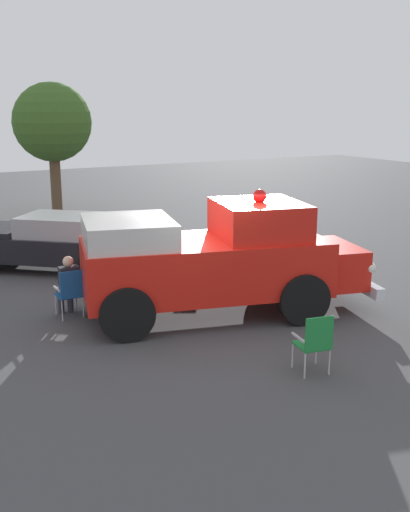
{
  "coord_description": "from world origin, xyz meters",
  "views": [
    {
      "loc": [
        -10.47,
        5.88,
        4.28
      ],
      "look_at": [
        0.05,
        -0.05,
        1.26
      ],
      "focal_mm": 42.99,
      "sensor_mm": 36.0,
      "label": 1
    }
  ],
  "objects_px": {
    "vintage_fire_truck": "(216,258)",
    "traffic_cone": "(264,257)",
    "classic_hot_rod": "(49,241)",
    "oak_tree_left": "(52,123)",
    "spectator_seated": "(68,283)",
    "lawn_chair_spare": "(198,246)",
    "lawn_chair_near_truck": "(70,290)",
    "lawn_chair_by_car": "(315,340)"
  },
  "relations": [
    {
      "from": "vintage_fire_truck",
      "to": "lawn_chair_near_truck",
      "type": "height_order",
      "value": "vintage_fire_truck"
    },
    {
      "from": "classic_hot_rod",
      "to": "spectator_seated",
      "type": "xyz_separation_m",
      "value": [
        -3.88,
        0.68,
        -0.05
      ]
    },
    {
      "from": "oak_tree_left",
      "to": "lawn_chair_spare",
      "type": "bearing_deg",
      "value": -175.4
    },
    {
      "from": "vintage_fire_truck",
      "to": "lawn_chair_spare",
      "type": "height_order",
      "value": "vintage_fire_truck"
    },
    {
      "from": "lawn_chair_by_car",
      "to": "traffic_cone",
      "type": "distance_m",
      "value": 6.57
    },
    {
      "from": "lawn_chair_by_car",
      "to": "traffic_cone",
      "type": "xyz_separation_m",
      "value": [
        5.82,
        -3.04,
        -0.28
      ]
    },
    {
      "from": "lawn_chair_spare",
      "to": "spectator_seated",
      "type": "relative_size",
      "value": 0.79
    },
    {
      "from": "lawn_chair_near_truck",
      "to": "traffic_cone",
      "type": "height_order",
      "value": "lawn_chair_near_truck"
    },
    {
      "from": "vintage_fire_truck",
      "to": "lawn_chair_near_truck",
      "type": "xyz_separation_m",
      "value": [
        1.26,
        2.7,
        -0.61
      ]
    },
    {
      "from": "classic_hot_rod",
      "to": "lawn_chair_spare",
      "type": "relative_size",
      "value": 4.4
    },
    {
      "from": "classic_hot_rod",
      "to": "vintage_fire_truck",
      "type": "bearing_deg",
      "value": -159.05
    },
    {
      "from": "vintage_fire_truck",
      "to": "traffic_cone",
      "type": "relative_size",
      "value": 9.93
    },
    {
      "from": "lawn_chair_near_truck",
      "to": "traffic_cone",
      "type": "relative_size",
      "value": 1.61
    },
    {
      "from": "lawn_chair_spare",
      "to": "oak_tree_left",
      "type": "distance_m",
      "value": 10.75
    },
    {
      "from": "spectator_seated",
      "to": "oak_tree_left",
      "type": "distance_m",
      "value": 13.13
    },
    {
      "from": "spectator_seated",
      "to": "traffic_cone",
      "type": "bearing_deg",
      "value": -78.82
    },
    {
      "from": "vintage_fire_truck",
      "to": "spectator_seated",
      "type": "xyz_separation_m",
      "value": [
        1.39,
        2.7,
        -0.5
      ]
    },
    {
      "from": "lawn_chair_near_truck",
      "to": "spectator_seated",
      "type": "distance_m",
      "value": 0.17
    },
    {
      "from": "vintage_fire_truck",
      "to": "classic_hot_rod",
      "type": "distance_m",
      "value": 5.66
    },
    {
      "from": "lawn_chair_near_truck",
      "to": "oak_tree_left",
      "type": "height_order",
      "value": "oak_tree_left"
    },
    {
      "from": "lawn_chair_near_truck",
      "to": "lawn_chair_spare",
      "type": "xyz_separation_m",
      "value": [
        2.19,
        -4.18,
        0.0
      ]
    },
    {
      "from": "lawn_chair_by_car",
      "to": "spectator_seated",
      "type": "xyz_separation_m",
      "value": [
        4.71,
        2.6,
        0.11
      ]
    },
    {
      "from": "vintage_fire_truck",
      "to": "traffic_cone",
      "type": "distance_m",
      "value": 3.96
    },
    {
      "from": "lawn_chair_spare",
      "to": "spectator_seated",
      "type": "distance_m",
      "value": 4.66
    },
    {
      "from": "classic_hot_rod",
      "to": "lawn_chair_spare",
      "type": "xyz_separation_m",
      "value": [
        -1.82,
        -3.5,
        -0.16
      ]
    },
    {
      "from": "lawn_chair_spare",
      "to": "traffic_cone",
      "type": "height_order",
      "value": "lawn_chair_spare"
    },
    {
      "from": "classic_hot_rod",
      "to": "lawn_chair_near_truck",
      "type": "distance_m",
      "value": 4.07
    },
    {
      "from": "vintage_fire_truck",
      "to": "lawn_chair_spare",
      "type": "relative_size",
      "value": 6.18
    },
    {
      "from": "traffic_cone",
      "to": "spectator_seated",
      "type": "bearing_deg",
      "value": 101.18
    },
    {
      "from": "lawn_chair_by_car",
      "to": "vintage_fire_truck",
      "type": "bearing_deg",
      "value": -1.67
    },
    {
      "from": "lawn_chair_by_car",
      "to": "spectator_seated",
      "type": "bearing_deg",
      "value": 28.91
    },
    {
      "from": "traffic_cone",
      "to": "lawn_chair_near_truck",
      "type": "bearing_deg",
      "value": 102.46
    },
    {
      "from": "lawn_chair_near_truck",
      "to": "oak_tree_left",
      "type": "xyz_separation_m",
      "value": [
        12.5,
        -3.35,
        2.94
      ]
    },
    {
      "from": "oak_tree_left",
      "to": "traffic_cone",
      "type": "distance_m",
      "value": 11.93
    },
    {
      "from": "lawn_chair_near_truck",
      "to": "lawn_chair_by_car",
      "type": "height_order",
      "value": "same"
    },
    {
      "from": "classic_hot_rod",
      "to": "oak_tree_left",
      "type": "xyz_separation_m",
      "value": [
        8.49,
        -2.67,
        2.79
      ]
    },
    {
      "from": "lawn_chair_spare",
      "to": "spectator_seated",
      "type": "bearing_deg",
      "value": 116.24
    },
    {
      "from": "lawn_chair_by_car",
      "to": "spectator_seated",
      "type": "relative_size",
      "value": 0.79
    },
    {
      "from": "classic_hot_rod",
      "to": "oak_tree_left",
      "type": "bearing_deg",
      "value": -17.47
    },
    {
      "from": "lawn_chair_near_truck",
      "to": "lawn_chair_spare",
      "type": "height_order",
      "value": "same"
    },
    {
      "from": "classic_hot_rod",
      "to": "traffic_cone",
      "type": "xyz_separation_m",
      "value": [
        -2.77,
        -4.96,
        -0.44
      ]
    },
    {
      "from": "classic_hot_rod",
      "to": "oak_tree_left",
      "type": "distance_m",
      "value": 9.33
    }
  ]
}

